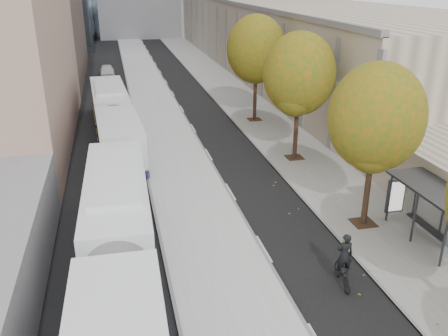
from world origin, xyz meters
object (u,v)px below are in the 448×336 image
object	(u,v)px
bus_shelter	(436,196)
cyclist	(343,267)
bus_far	(114,117)
distant_car	(107,71)
bus_near	(118,256)

from	to	relation	value
bus_shelter	cyclist	size ratio (longest dim) A/B	2.00
bus_shelter	bus_far	distance (m)	22.26
bus_shelter	distant_car	size ratio (longest dim) A/B	1.08
bus_shelter	distant_car	distance (m)	43.57
bus_near	cyclist	world-z (taller)	bus_near
bus_near	distant_car	distance (m)	42.11
bus_near	distant_car	world-z (taller)	bus_near
bus_far	distant_car	world-z (taller)	bus_far
bus_shelter	cyclist	bearing A→B (deg)	-158.18
bus_far	bus_shelter	bearing A→B (deg)	-56.57
bus_far	cyclist	size ratio (longest dim) A/B	7.96
bus_shelter	bus_near	distance (m)	13.46
bus_far	cyclist	world-z (taller)	bus_far
bus_shelter	bus_far	bearing A→B (deg)	126.59
bus_near	bus_far	bearing A→B (deg)	90.71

